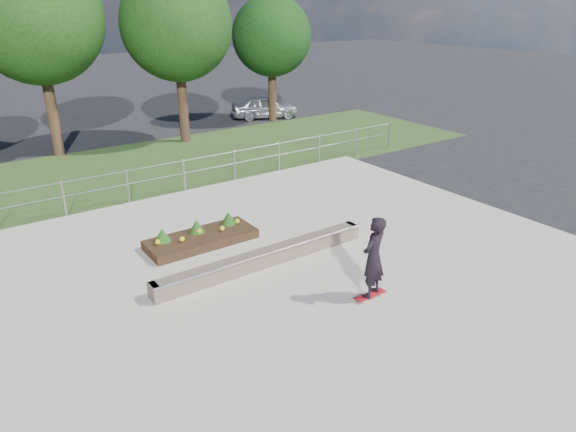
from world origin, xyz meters
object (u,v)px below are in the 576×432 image
object	(u,v)px
grind_ledge	(265,258)
skateboarder	(373,257)
parked_car	(265,107)
planter_bed	(201,237)

from	to	relation	value
grind_ledge	skateboarder	size ratio (longest dim) A/B	3.05
skateboarder	parked_car	world-z (taller)	skateboarder
parked_car	skateboarder	bearing A→B (deg)	175.35
parked_car	grind_ledge	bearing A→B (deg)	168.41
grind_ledge	parked_car	distance (m)	17.89
planter_bed	skateboarder	size ratio (longest dim) A/B	1.52
planter_bed	parked_car	world-z (taller)	parked_car
planter_bed	skateboarder	bearing A→B (deg)	-68.79
grind_ledge	planter_bed	xyz separation A→B (m)	(-0.75, 2.11, -0.02)
grind_ledge	skateboarder	distance (m)	3.01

